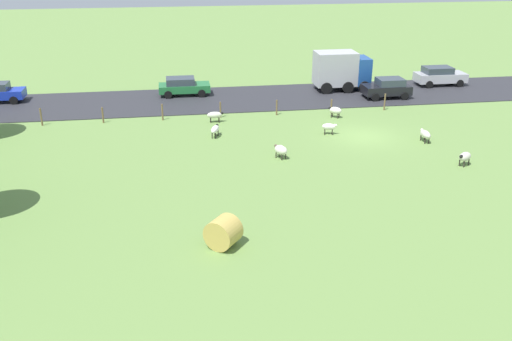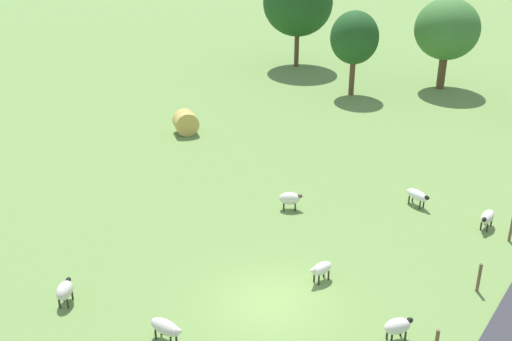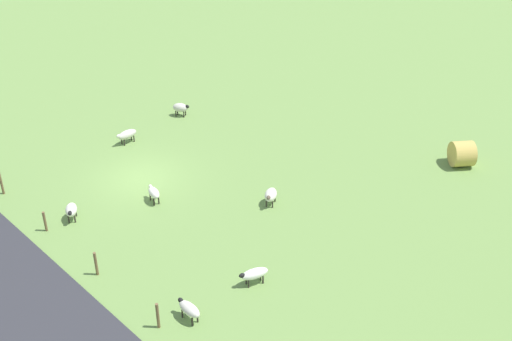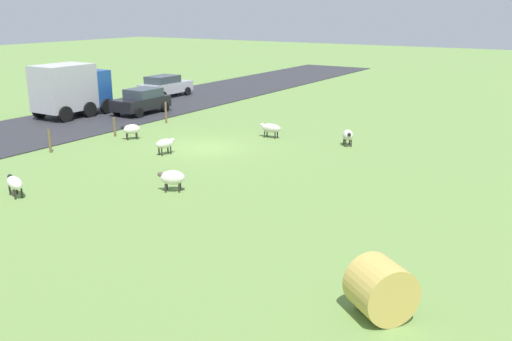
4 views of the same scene
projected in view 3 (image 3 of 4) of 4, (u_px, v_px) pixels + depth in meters
ground_plane at (142, 178)px, 34.27m from camera, size 160.00×160.00×0.00m
sheep_0 at (127, 135)px, 37.13m from camera, size 1.28×0.48×0.78m
sheep_1 at (189, 309)px, 25.40m from camera, size 0.47×1.20×0.78m
sheep_2 at (271, 195)px, 32.00m from camera, size 1.09×0.96×0.83m
sheep_3 at (181, 108)px, 39.94m from camera, size 0.94×1.07×0.82m
sheep_4 at (71, 210)px, 30.93m from camera, size 0.96×1.04×0.81m
sheep_5 at (254, 274)px, 27.14m from camera, size 1.31×0.82×0.76m
sheep_6 at (154, 193)px, 32.18m from camera, size 0.68×1.07×0.77m
hay_bale_0 at (462, 154)px, 35.05m from camera, size 1.72×1.76×1.35m
fence_post_0 at (1, 183)px, 32.73m from camera, size 0.12×0.12×1.30m
fence_post_1 at (45, 221)px, 30.22m from camera, size 0.12×0.12×1.04m
fence_post_2 at (96, 264)px, 27.61m from camera, size 0.12×0.12×1.16m
fence_post_3 at (158, 316)px, 25.02m from camera, size 0.12×0.12×1.19m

